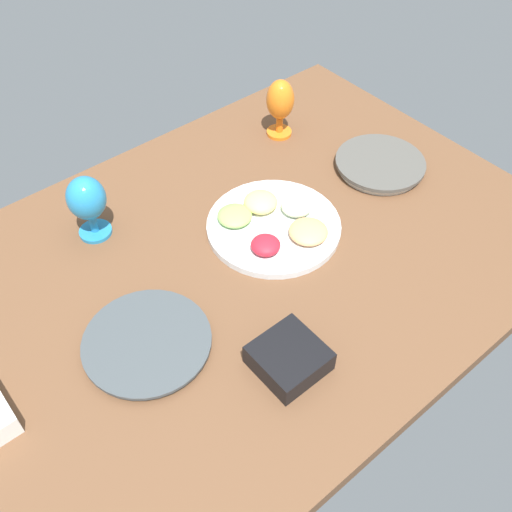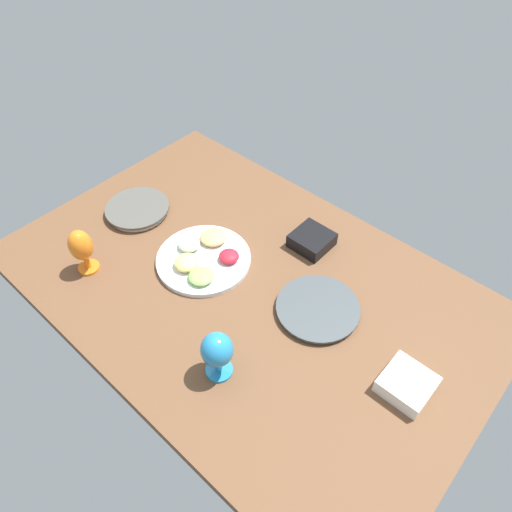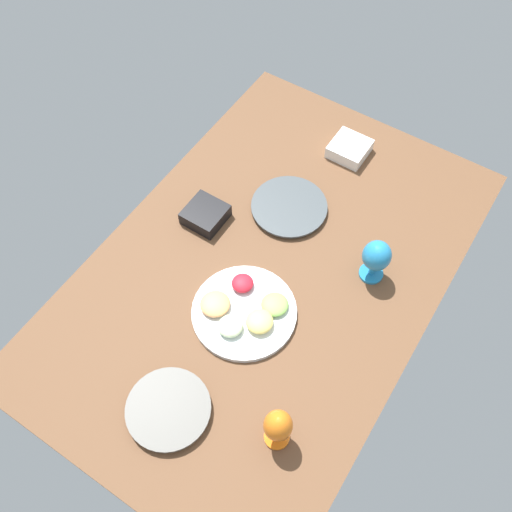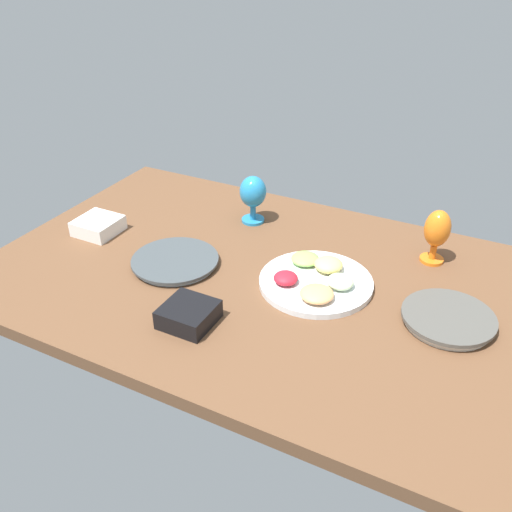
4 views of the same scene
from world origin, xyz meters
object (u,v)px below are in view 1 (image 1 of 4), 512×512
at_px(hurricane_glass_blue, 87,201).
at_px(hurricane_glass_orange, 280,102).
at_px(dinner_plate_left, 147,343).
at_px(dinner_plate_right, 380,165).
at_px(fruit_platter, 274,223).
at_px(square_bowl_black, 289,357).

bearing_deg(hurricane_glass_blue, hurricane_glass_orange, 1.83).
relative_size(dinner_plate_left, hurricane_glass_blue, 1.59).
relative_size(dinner_plate_left, dinner_plate_right, 1.10).
relative_size(hurricane_glass_orange, hurricane_glass_blue, 1.03).
relative_size(dinner_plate_left, hurricane_glass_orange, 1.54).
distance_m(hurricane_glass_orange, hurricane_glass_blue, 0.61).
xyz_separation_m(dinner_plate_left, dinner_plate_right, (0.79, 0.08, 0.00)).
bearing_deg(hurricane_glass_orange, dinner_plate_right, -70.56).
height_order(dinner_plate_left, fruit_platter, fruit_platter).
bearing_deg(dinner_plate_right, fruit_platter, 178.68).
xyz_separation_m(fruit_platter, hurricane_glass_orange, (0.27, 0.28, 0.09)).
distance_m(dinner_plate_right, hurricane_glass_orange, 0.32).
xyz_separation_m(dinner_plate_left, hurricane_glass_orange, (0.69, 0.38, 0.09)).
height_order(dinner_plate_right, square_bowl_black, square_bowl_black).
relative_size(fruit_platter, hurricane_glass_blue, 1.96).
bearing_deg(fruit_platter, hurricane_glass_blue, 142.17).
bearing_deg(square_bowl_black, fruit_platter, 53.42).
bearing_deg(square_bowl_black, dinner_plate_left, 131.29).
distance_m(dinner_plate_right, square_bowl_black, 0.67).
relative_size(dinner_plate_left, fruit_platter, 0.81).
height_order(dinner_plate_right, hurricane_glass_orange, hurricane_glass_orange).
bearing_deg(hurricane_glass_orange, fruit_platter, -133.09).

